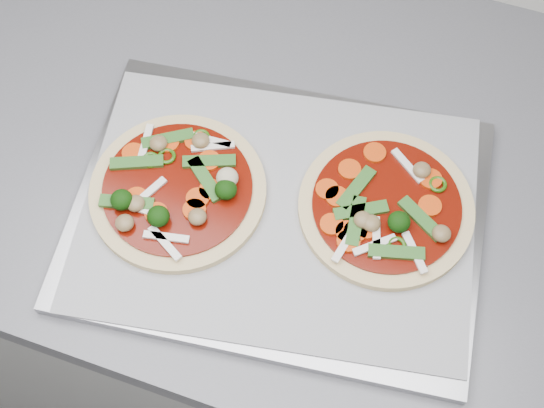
% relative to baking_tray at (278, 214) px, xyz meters
% --- Properties ---
extents(base_cabinet, '(3.60, 0.60, 0.86)m').
position_rel_baking_tray_xyz_m(base_cabinet, '(0.31, 0.08, -0.48)').
color(base_cabinet, '#AFAFAD').
rests_on(base_cabinet, ground).
extents(baking_tray, '(0.47, 0.37, 0.01)m').
position_rel_baking_tray_xyz_m(baking_tray, '(0.00, 0.00, 0.00)').
color(baking_tray, gray).
rests_on(baking_tray, countertop).
extents(parchment, '(0.46, 0.37, 0.00)m').
position_rel_baking_tray_xyz_m(parchment, '(0.00, 0.00, 0.01)').
color(parchment, '#98989D').
rests_on(parchment, baking_tray).
extents(pizza_left, '(0.25, 0.25, 0.03)m').
position_rel_baking_tray_xyz_m(pizza_left, '(-0.11, -0.02, 0.02)').
color(pizza_left, '#D3B881').
rests_on(pizza_left, parchment).
extents(pizza_right, '(0.20, 0.20, 0.03)m').
position_rel_baking_tray_xyz_m(pizza_right, '(0.11, 0.04, 0.02)').
color(pizza_right, '#D3B881').
rests_on(pizza_right, parchment).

